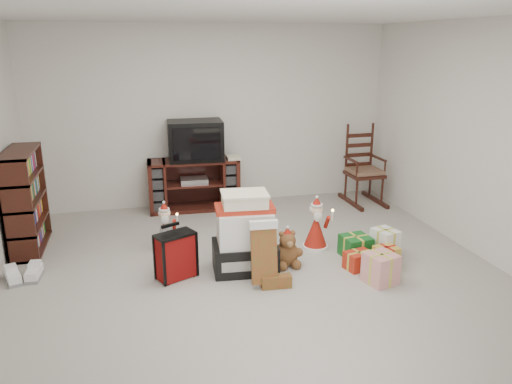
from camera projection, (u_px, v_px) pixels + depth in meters
room at (256, 155)px, 4.65m from camera, size 5.01×5.01×2.51m
tv_stand at (194, 185)px, 6.93m from camera, size 1.25×0.49×0.71m
bookshelf at (26, 202)px, 5.55m from camera, size 0.31×0.93×1.14m
rocking_chair at (363, 175)px, 7.24m from camera, size 0.49×0.79×1.17m
gift_pile at (245, 237)px, 5.06m from camera, size 0.68×0.52×0.81m
red_suitcase at (176, 256)px, 4.91m from camera, size 0.41×0.33×0.56m
stocking at (264, 254)px, 4.71m from camera, size 0.32×0.16×0.67m
teddy_bear at (287, 250)px, 5.21m from camera, size 0.26×0.23×0.38m
santa_figurine at (316, 229)px, 5.63m from camera, size 0.30×0.28×0.61m
mrs_claus_figurine at (165, 231)px, 5.63m from camera, size 0.27×0.25×0.55m
sneaker_pair at (24, 275)px, 4.92m from camera, size 0.38×0.32×0.11m
gift_cluster at (370, 255)px, 5.20m from camera, size 0.74×0.84×0.25m
crt_television at (195, 140)px, 6.77m from camera, size 0.75×0.56×0.54m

